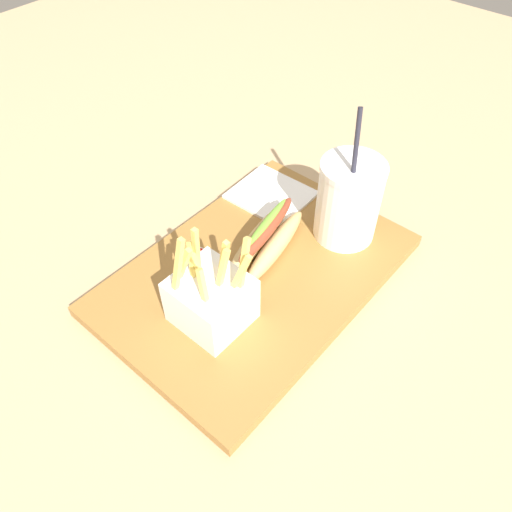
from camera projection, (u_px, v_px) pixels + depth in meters
The scene contains 7 objects.
ground_plane at pixel (256, 283), 0.78m from camera, with size 2.40×2.40×0.02m, color tan.
food_tray at pixel (256, 274), 0.76m from camera, with size 0.45×0.31×0.02m, color olive.
soda_cup at pixel (348, 201), 0.76m from camera, with size 0.10×0.10×0.22m.
fries_basket at pixel (211, 299), 0.67m from camera, with size 0.09×0.09×0.15m.
hot_dog_1 at pixel (266, 238), 0.77m from camera, with size 0.18×0.09×0.06m.
ketchup_cup_1 at pixel (198, 259), 0.75m from camera, with size 0.03×0.03×0.02m.
napkin_stack at pixel (271, 195), 0.87m from camera, with size 0.11×0.12×0.01m, color white.
Camera 1 is at (0.38, 0.32, 0.59)m, focal length 35.55 mm.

